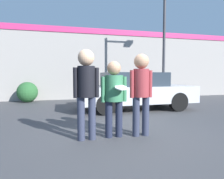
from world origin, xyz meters
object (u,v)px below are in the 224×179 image
object	(u,v)px
shrub	(27,92)
street_lamp	(170,27)
person_middle_with_frisbee	(114,92)
person_right	(141,87)
parked_car_near	(135,90)
person_left	(86,86)

from	to	relation	value
shrub	street_lamp	bearing A→B (deg)	-20.07
person_middle_with_frisbee	person_right	bearing A→B (deg)	-6.31
parked_car_near	street_lamp	distance (m)	3.49
street_lamp	person_middle_with_frisbee	bearing A→B (deg)	-132.53
person_left	person_right	size ratio (longest dim) A/B	1.03
person_left	person_middle_with_frisbee	size ratio (longest dim) A/B	1.14
person_left	street_lamp	distance (m)	6.36
person_middle_with_frisbee	shrub	bearing A→B (deg)	112.18
person_left	person_right	xyz separation A→B (m)	(1.16, -0.02, -0.04)
street_lamp	person_right	bearing A→B (deg)	-127.29
parked_car_near	street_lamp	world-z (taller)	street_lamp
person_left	shrub	distance (m)	6.71
person_left	person_middle_with_frisbee	bearing A→B (deg)	4.07
person_middle_with_frisbee	parked_car_near	size ratio (longest dim) A/B	0.37
street_lamp	shrub	xyz separation A→B (m)	(-6.29, 2.30, -2.92)
street_lamp	shrub	size ratio (longest dim) A/B	5.58
person_left	parked_car_near	size ratio (longest dim) A/B	0.42
person_right	parked_car_near	size ratio (longest dim) A/B	0.40
person_middle_with_frisbee	parked_car_near	xyz separation A→B (m)	(1.69, 3.11, -0.22)
person_middle_with_frisbee	shrub	size ratio (longest dim) A/B	1.62
person_left	parked_car_near	distance (m)	3.90
person_right	shrub	distance (m)	7.16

